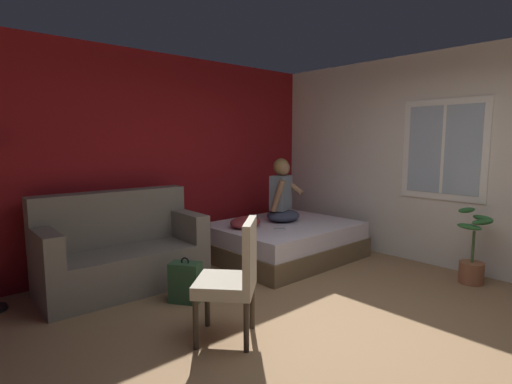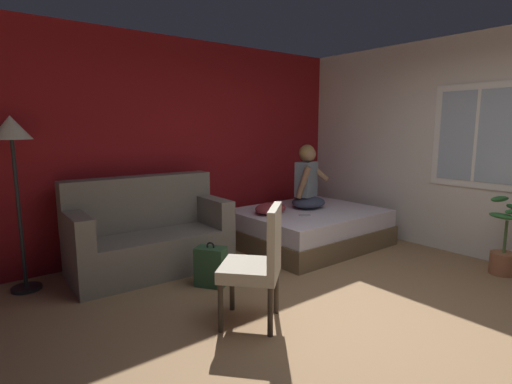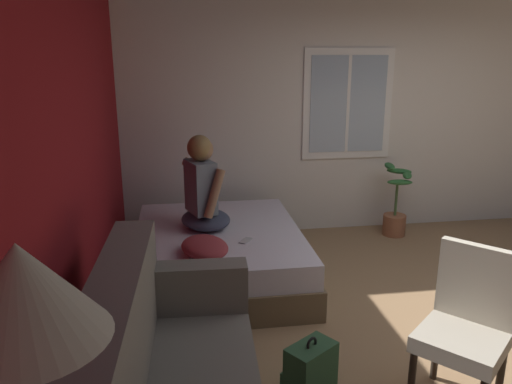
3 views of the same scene
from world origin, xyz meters
TOP-DOWN VIEW (x-y plane):
  - ground_plane at (0.00, 0.00)m, footprint 40.00×40.00m
  - wall_back_accent at (0.00, 3.03)m, footprint 9.81×0.16m
  - bed at (1.22, 1.99)m, footprint 1.88×1.54m
  - couch at (-0.90, 2.42)m, footprint 1.73×0.89m
  - side_chair at (-0.71, 0.68)m, footprint 0.65×0.65m
  - person_seated at (1.31, 2.11)m, footprint 0.64×0.59m
  - backpack at (-0.60, 1.59)m, footprint 0.34×0.35m
  - throw_pillow at (0.66, 2.14)m, footprint 0.57×0.49m
  - cell_phone at (0.92, 1.77)m, footprint 0.16×0.14m
  - floor_lamp at (-2.09, 2.64)m, footprint 0.36×0.36m
  - potted_plant at (2.07, -0.13)m, footprint 0.39×0.37m

SIDE VIEW (x-z plane):
  - ground_plane at x=0.00m, z-range 0.00..0.00m
  - backpack at x=-0.60m, z-range -0.04..0.42m
  - bed at x=1.22m, z-range 0.00..0.48m
  - potted_plant at x=2.07m, z-range -0.12..0.73m
  - couch at x=-0.90m, z-range -0.13..0.91m
  - cell_phone at x=0.92m, z-range 0.48..0.49m
  - side_chair at x=-0.71m, z-range 0.04..1.02m
  - throw_pillow at x=0.66m, z-range 0.48..0.62m
  - person_seated at x=1.31m, z-range 0.40..1.27m
  - wall_back_accent at x=0.00m, z-range 0.00..2.70m
  - floor_lamp at x=-2.09m, z-range 0.58..2.28m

